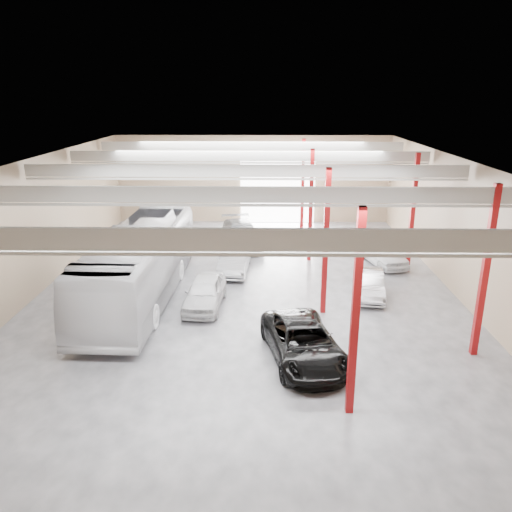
{
  "coord_description": "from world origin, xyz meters",
  "views": [
    {
      "loc": [
        0.94,
        -24.31,
        10.12
      ],
      "look_at": [
        0.52,
        -0.03,
        2.2
      ],
      "focal_mm": 35.0,
      "sensor_mm": 36.0,
      "label": 1
    }
  ],
  "objects_px": {
    "car_right_far": "(383,252)",
    "car_row_a": "(205,292)",
    "car_right_near": "(369,284)",
    "car_row_b": "(235,259)",
    "coach_bus": "(141,263)",
    "black_sedan": "(303,342)",
    "car_row_c": "(241,234)"
  },
  "relations": [
    {
      "from": "car_right_far",
      "to": "car_row_a",
      "type": "bearing_deg",
      "value": -160.67
    },
    {
      "from": "car_right_near",
      "to": "car_row_a",
      "type": "bearing_deg",
      "value": -162.66
    },
    {
      "from": "car_row_b",
      "to": "car_right_far",
      "type": "relative_size",
      "value": 1.05
    },
    {
      "from": "coach_bus",
      "to": "black_sedan",
      "type": "xyz_separation_m",
      "value": [
        7.87,
        -6.32,
        -1.13
      ]
    },
    {
      "from": "car_right_near",
      "to": "car_right_far",
      "type": "xyz_separation_m",
      "value": [
        1.89,
        5.2,
        0.08
      ]
    },
    {
      "from": "car_row_c",
      "to": "car_row_b",
      "type": "bearing_deg",
      "value": -104.07
    },
    {
      "from": "car_row_b",
      "to": "coach_bus",
      "type": "bearing_deg",
      "value": -134.47
    },
    {
      "from": "car_row_a",
      "to": "car_row_b",
      "type": "xyz_separation_m",
      "value": [
        1.18,
        5.2,
        0.01
      ]
    },
    {
      "from": "car_row_c",
      "to": "coach_bus",
      "type": "bearing_deg",
      "value": -129.13
    },
    {
      "from": "coach_bus",
      "to": "car_right_near",
      "type": "bearing_deg",
      "value": 3.34
    },
    {
      "from": "black_sedan",
      "to": "car_row_c",
      "type": "height_order",
      "value": "car_row_c"
    },
    {
      "from": "black_sedan",
      "to": "coach_bus",
      "type": "bearing_deg",
      "value": 129.79
    },
    {
      "from": "black_sedan",
      "to": "car_row_b",
      "type": "relative_size",
      "value": 1.2
    },
    {
      "from": "car_row_a",
      "to": "car_right_far",
      "type": "bearing_deg",
      "value": 36.69
    },
    {
      "from": "car_row_a",
      "to": "car_row_b",
      "type": "bearing_deg",
      "value": 80.79
    },
    {
      "from": "coach_bus",
      "to": "car_row_a",
      "type": "distance_m",
      "value": 3.74
    },
    {
      "from": "coach_bus",
      "to": "car_row_b",
      "type": "bearing_deg",
      "value": 43.27
    },
    {
      "from": "coach_bus",
      "to": "car_right_far",
      "type": "height_order",
      "value": "coach_bus"
    },
    {
      "from": "car_right_far",
      "to": "car_row_c",
      "type": "bearing_deg",
      "value": 143.71
    },
    {
      "from": "coach_bus",
      "to": "car_row_a",
      "type": "xyz_separation_m",
      "value": [
        3.37,
        -1.12,
        -1.15
      ]
    },
    {
      "from": "car_row_a",
      "to": "car_right_near",
      "type": "bearing_deg",
      "value": 13.8
    },
    {
      "from": "car_row_a",
      "to": "coach_bus",
      "type": "bearing_deg",
      "value": 165.25
    },
    {
      "from": "coach_bus",
      "to": "car_row_b",
      "type": "relative_size",
      "value": 2.96
    },
    {
      "from": "coach_bus",
      "to": "car_row_a",
      "type": "height_order",
      "value": "coach_bus"
    },
    {
      "from": "car_row_c",
      "to": "car_right_far",
      "type": "bearing_deg",
      "value": -34.74
    },
    {
      "from": "car_row_c",
      "to": "car_right_near",
      "type": "xyz_separation_m",
      "value": [
        7.06,
        -8.91,
        -0.17
      ]
    },
    {
      "from": "car_row_a",
      "to": "car_right_near",
      "type": "xyz_separation_m",
      "value": [
        8.41,
        1.52,
        -0.08
      ]
    },
    {
      "from": "car_row_a",
      "to": "car_right_near",
      "type": "distance_m",
      "value": 8.55
    },
    {
      "from": "black_sedan",
      "to": "car_right_near",
      "type": "height_order",
      "value": "black_sedan"
    },
    {
      "from": "car_row_c",
      "to": "car_right_near",
      "type": "relative_size",
      "value": 1.43
    },
    {
      "from": "car_row_b",
      "to": "car_right_near",
      "type": "xyz_separation_m",
      "value": [
        7.23,
        -3.68,
        -0.09
      ]
    },
    {
      "from": "coach_bus",
      "to": "car_right_far",
      "type": "distance_m",
      "value": 14.82
    }
  ]
}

